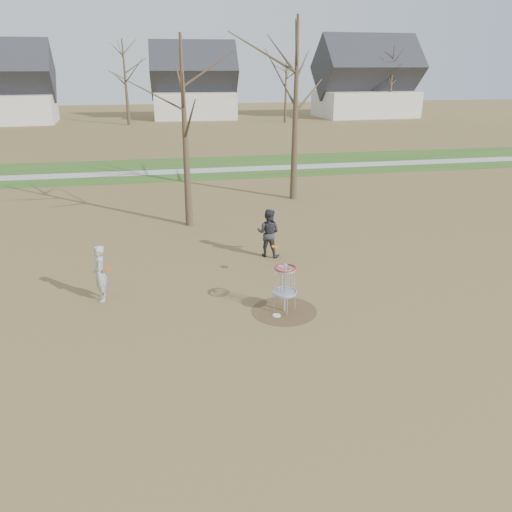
{
  "coord_description": "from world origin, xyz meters",
  "views": [
    {
      "loc": [
        -3.15,
        -11.93,
        6.35
      ],
      "look_at": [
        -0.5,
        1.5,
        1.1
      ],
      "focal_mm": 35.0,
      "sensor_mm": 36.0,
      "label": 1
    }
  ],
  "objects_px": {
    "disc_grounded": "(277,315)",
    "player_standing": "(100,274)",
    "player_throwing": "(268,233)",
    "disc_golf_basket": "(285,281)"
  },
  "relations": [
    {
      "from": "player_throwing",
      "to": "disc_golf_basket",
      "type": "height_order",
      "value": "player_throwing"
    },
    {
      "from": "player_standing",
      "to": "player_throwing",
      "type": "relative_size",
      "value": 0.96
    },
    {
      "from": "disc_grounded",
      "to": "player_standing",
      "type": "bearing_deg",
      "value": 157.48
    },
    {
      "from": "player_throwing",
      "to": "disc_grounded",
      "type": "distance_m",
      "value": 4.64
    },
    {
      "from": "disc_grounded",
      "to": "player_throwing",
      "type": "bearing_deg",
      "value": 80.38
    },
    {
      "from": "player_standing",
      "to": "player_throwing",
      "type": "bearing_deg",
      "value": 108.63
    },
    {
      "from": "player_standing",
      "to": "disc_golf_basket",
      "type": "height_order",
      "value": "player_standing"
    },
    {
      "from": "disc_grounded",
      "to": "disc_golf_basket",
      "type": "distance_m",
      "value": 0.97
    },
    {
      "from": "player_standing",
      "to": "disc_grounded",
      "type": "distance_m",
      "value": 5.15
    },
    {
      "from": "player_standing",
      "to": "player_throwing",
      "type": "height_order",
      "value": "player_throwing"
    }
  ]
}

